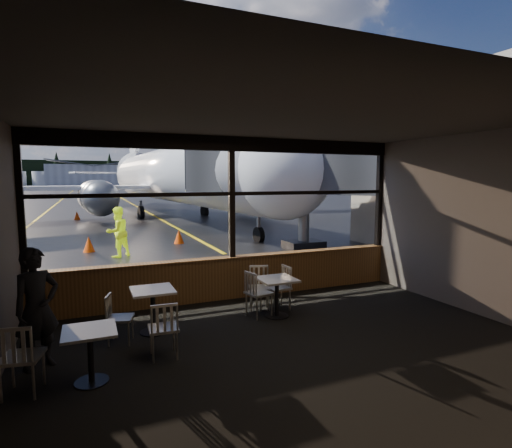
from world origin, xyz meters
TOP-DOWN VIEW (x-y plane):
  - ground_plane at (0.00, 120.00)m, footprint 520.00×520.00m
  - carpet_floor at (0.00, -3.00)m, footprint 8.00×6.00m
  - ceiling at (0.00, -3.00)m, footprint 8.00×6.00m
  - wall_right at (4.00, -3.00)m, footprint 0.04×6.00m
  - wall_back at (0.00, -6.00)m, footprint 8.00×0.04m
  - window_sill at (0.00, 0.00)m, footprint 8.00×0.28m
  - window_header at (0.00, 0.00)m, footprint 8.00×0.18m
  - mullion_left at (-3.95, 0.00)m, footprint 0.12×0.12m
  - mullion_centre at (0.00, 0.00)m, footprint 0.12×0.12m
  - mullion_right at (3.95, 0.00)m, footprint 0.12×0.12m
  - window_transom at (0.00, 0.00)m, footprint 8.00×0.10m
  - airliner at (2.79, 19.01)m, footprint 32.37×37.83m
  - jet_bridge at (3.60, 5.50)m, footprint 8.45×10.33m
  - cafe_table_near at (0.38, -1.46)m, footprint 0.68×0.68m
  - cafe_table_mid at (-1.91, -1.37)m, footprint 0.70×0.70m
  - cafe_table_left at (-2.90, -2.79)m, footprint 0.65×0.65m
  - chair_near_e at (0.59, -1.10)m, footprint 0.51×0.51m
  - chair_near_w at (0.07, -1.32)m, footprint 0.59×0.59m
  - chair_near_n at (0.25, -0.94)m, footprint 0.60×0.60m
  - chair_mid_s at (-1.91, -2.39)m, footprint 0.50×0.50m
  - chair_mid_w at (-2.45, -1.60)m, footprint 0.54×0.54m
  - chair_left_s at (-3.66, -2.76)m, footprint 0.60×0.60m
  - passenger at (-3.55, -2.06)m, footprint 0.74×0.68m
  - ground_crew at (-1.97, 5.97)m, footprint 1.04×0.99m
  - cone_nose at (0.52, 7.99)m, footprint 0.41×0.41m
  - cone_wing at (-3.55, 20.23)m, footprint 0.40×0.40m
  - terminal_annex at (10.00, 2.50)m, footprint 5.00×7.00m
  - hangar_mid at (0.00, 185.00)m, footprint 38.00×15.00m
  - hangar_right at (60.00, 178.00)m, footprint 50.00×20.00m
  - fuel_tank_a at (-30.00, 182.00)m, footprint 8.00×8.00m
  - fuel_tank_b at (-20.00, 182.00)m, footprint 8.00×8.00m
  - fuel_tank_c at (-10.00, 182.00)m, footprint 8.00×8.00m
  - treeline at (0.00, 210.00)m, footprint 360.00×3.00m
  - cone_extra at (-2.88, 7.36)m, footprint 0.40×0.40m

SIDE VIEW (x-z plane):
  - ground_plane at x=0.00m, z-range 0.00..0.00m
  - carpet_floor at x=0.00m, z-range 0.01..0.01m
  - cone_wing at x=-3.55m, z-range 0.00..0.55m
  - cone_extra at x=-2.88m, z-range 0.00..0.56m
  - cone_nose at x=0.52m, z-range 0.00..0.57m
  - cafe_table_left at x=-2.90m, z-range 0.00..0.71m
  - cafe_table_near at x=0.38m, z-range 0.00..0.75m
  - cafe_table_mid at x=-1.91m, z-range 0.00..0.76m
  - chair_mid_w at x=-2.45m, z-range 0.00..0.80m
  - chair_mid_s at x=-1.91m, z-range 0.00..0.87m
  - chair_near_n at x=0.25m, z-range 0.00..0.87m
  - chair_near_e at x=0.59m, z-range 0.00..0.89m
  - chair_near_w at x=0.07m, z-range 0.00..0.90m
  - window_sill at x=0.00m, z-range 0.00..0.90m
  - chair_left_s at x=-3.66m, z-range 0.00..0.93m
  - ground_crew at x=-1.97m, z-range 0.00..1.69m
  - passenger at x=-3.55m, z-range 0.00..1.69m
  - wall_right at x=4.00m, z-range 0.00..3.50m
  - wall_back at x=0.00m, z-range 0.00..3.50m
  - mullion_left at x=-3.95m, z-range 0.90..3.50m
  - mullion_centre at x=0.00m, z-range 0.90..3.50m
  - mullion_right at x=3.95m, z-range 0.90..3.50m
  - jet_bridge at x=3.60m, z-range 0.00..4.51m
  - window_transom at x=0.00m, z-range 2.26..2.34m
  - terminal_annex at x=10.00m, z-range 0.00..6.00m
  - fuel_tank_a at x=-30.00m, z-range 0.00..6.00m
  - fuel_tank_b at x=-20.00m, z-range 0.00..6.00m
  - fuel_tank_c at x=-10.00m, z-range 0.00..6.00m
  - window_header at x=0.00m, z-range 3.20..3.50m
  - ceiling at x=0.00m, z-range 3.48..3.52m
  - hangar_mid at x=0.00m, z-range 0.00..10.00m
  - airliner at x=2.79m, z-range 0.00..10.89m
  - hangar_right at x=60.00m, z-range 0.00..12.00m
  - treeline at x=0.00m, z-range 0.00..12.00m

